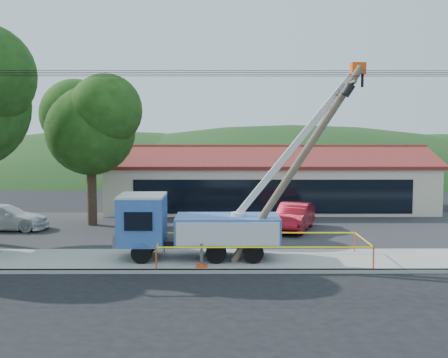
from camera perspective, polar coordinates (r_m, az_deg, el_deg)
name	(u,v)px	position (r m, az deg, el deg)	size (l,w,h in m)	color
ground	(203,288)	(20.75, -2.13, -10.98)	(120.00, 120.00, 0.00)	black
curb	(205,271)	(22.76, -1.96, -9.35)	(60.00, 0.25, 0.15)	#99978F
sidewalk	(206,260)	(24.61, -1.82, -8.25)	(60.00, 4.00, 0.15)	#99978F
parking_lot	(210,229)	(32.45, -1.43, -5.06)	(60.00, 12.00, 0.10)	#28282B
strip_mall	(268,184)	(40.24, 4.50, -0.48)	(22.50, 8.53, 4.67)	beige
tree_lot	(90,121)	(33.83, -13.42, 5.70)	(6.30, 5.60, 8.94)	#332316
hill_west	(105,173)	(76.78, -12.02, 0.62)	(78.40, 56.00, 28.00)	#193A15
hill_center	(291,173)	(75.73, 6.83, 0.64)	(89.60, 64.00, 32.00)	#193A15
hill_east	(440,173)	(80.68, 21.08, 0.60)	(72.80, 52.00, 26.00)	#193A15
utility_truck	(195,224)	(24.50, -2.98, -4.56)	(10.60, 3.75, 8.40)	black
leaning_pole	(303,155)	(23.67, 8.02, 2.38)	(5.54, 1.79, 8.33)	brown
caution_tape	(262,244)	(24.28, 3.89, -6.60)	(8.79, 3.24, 0.94)	#FD4A0D
car_silver	(149,234)	(31.21, -7.66, -5.60)	(1.87, 4.66, 1.59)	#9FA0A6
car_red	(294,232)	(31.86, 7.11, -5.37)	(1.61, 4.62, 1.52)	maroon
car_white	(5,232)	(34.10, -21.37, -4.99)	(2.00, 4.92, 1.43)	white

